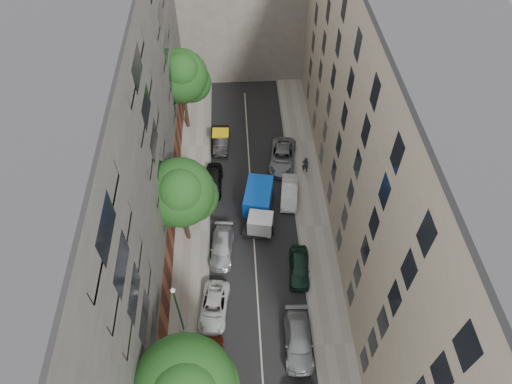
{
  "coord_description": "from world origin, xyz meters",
  "views": [
    {
      "loc": [
        -1.08,
        -24.03,
        33.59
      ],
      "look_at": [
        0.21,
        -0.69,
        6.0
      ],
      "focal_mm": 32.0,
      "sensor_mm": 36.0,
      "label": 1
    }
  ],
  "objects": [
    {
      "name": "car_right_1",
      "position": [
        2.8,
        -10.8,
        0.74
      ],
      "size": [
        2.26,
        5.15,
        1.47
      ],
      "primitive_type": "imported",
      "rotation": [
        0.0,
        0.0,
        -0.04
      ],
      "color": "slate",
      "rests_on": "ground"
    },
    {
      "name": "car_left_4",
      "position": [
        -3.6,
        5.4,
        0.73
      ],
      "size": [
        1.99,
        4.4,
        1.46
      ],
      "primitive_type": "imported",
      "rotation": [
        0.0,
        0.0,
        -0.06
      ],
      "color": "black",
      "rests_on": "ground"
    },
    {
      "name": "car_left_3",
      "position": [
        -2.8,
        -2.2,
        0.67
      ],
      "size": [
        2.33,
        4.77,
        1.33
      ],
      "primitive_type": "imported",
      "rotation": [
        0.0,
        0.0,
        -0.1
      ],
      "color": "silver",
      "rests_on": "ground"
    },
    {
      "name": "sidewalk_left",
      "position": [
        -5.5,
        0.0,
        0.07
      ],
      "size": [
        3.0,
        44.0,
        0.15
      ],
      "primitive_type": "cube",
      "color": "gray",
      "rests_on": "ground"
    },
    {
      "name": "car_left_2",
      "position": [
        -3.49,
        -7.75,
        0.64
      ],
      "size": [
        2.73,
        4.85,
        1.28
      ],
      "primitive_type": "imported",
      "rotation": [
        0.0,
        0.0,
        -0.14
      ],
      "color": "silver",
      "rests_on": "ground"
    },
    {
      "name": "tree_far",
      "position": [
        -6.3,
        14.05,
        6.47
      ],
      "size": [
        5.61,
        5.38,
        9.43
      ],
      "color": "#382619",
      "rests_on": "sidewalk_left"
    },
    {
      "name": "building_left",
      "position": [
        -11.0,
        0.0,
        10.0
      ],
      "size": [
        8.0,
        44.0,
        20.0
      ],
      "primitive_type": "cube",
      "color": "#4B4846",
      "rests_on": "ground"
    },
    {
      "name": "lamp_post",
      "position": [
        -5.8,
        -9.2,
        4.05
      ],
      "size": [
        0.36,
        0.36,
        6.32
      ],
      "color": "#195929",
      "rests_on": "sidewalk_left"
    },
    {
      "name": "car_right_3",
      "position": [
        3.6,
        3.6,
        0.71
      ],
      "size": [
        2.06,
        4.48,
        1.42
      ],
      "primitive_type": "imported",
      "rotation": [
        0.0,
        0.0,
        -0.13
      ],
      "color": "silver",
      "rests_on": "ground"
    },
    {
      "name": "tarp_truck",
      "position": [
        0.6,
        1.59,
        1.44
      ],
      "size": [
        3.26,
        6.04,
        2.62
      ],
      "rotation": [
        0.0,
        0.0,
        -0.2
      ],
      "color": "black",
      "rests_on": "ground"
    },
    {
      "name": "pedestrian",
      "position": [
        5.49,
        6.74,
        1.08
      ],
      "size": [
        0.78,
        0.62,
        1.85
      ],
      "primitive_type": "imported",
      "rotation": [
        0.0,
        0.0,
        2.85
      ],
      "color": "black",
      "rests_on": "sidewalk_right"
    },
    {
      "name": "car_left_5",
      "position": [
        -2.8,
        10.99,
        0.71
      ],
      "size": [
        1.71,
        4.4,
        1.43
      ],
      "primitive_type": "imported",
      "rotation": [
        0.0,
        0.0,
        -0.05
      ],
      "color": "black",
      "rests_on": "ground"
    },
    {
      "name": "car_right_4",
      "position": [
        3.37,
        8.28,
        0.75
      ],
      "size": [
        3.37,
        5.73,
        1.5
      ],
      "primitive_type": "imported",
      "rotation": [
        0.0,
        0.0,
        -0.17
      ],
      "color": "slate",
      "rests_on": "ground"
    },
    {
      "name": "tree_mid",
      "position": [
        -5.67,
        -0.78,
        6.16
      ],
      "size": [
        5.77,
        5.56,
        9.11
      ],
      "color": "#382619",
      "rests_on": "sidewalk_left"
    },
    {
      "name": "car_right_2",
      "position": [
        3.6,
        -4.6,
        0.7
      ],
      "size": [
        2.04,
        4.26,
        1.4
      ],
      "primitive_type": "imported",
      "rotation": [
        0.0,
        0.0,
        -0.09
      ],
      "color": "black",
      "rests_on": "ground"
    },
    {
      "name": "road_surface",
      "position": [
        0.0,
        0.0,
        0.01
      ],
      "size": [
        8.0,
        44.0,
        0.02
      ],
      "primitive_type": "cube",
      "color": "black",
      "rests_on": "ground"
    },
    {
      "name": "car_left_1",
      "position": [
        -3.6,
        -12.55,
        0.75
      ],
      "size": [
        1.69,
        4.59,
        1.5
      ],
      "primitive_type": "imported",
      "rotation": [
        0.0,
        0.0,
        -0.02
      ],
      "color": "#48170E",
      "rests_on": "ground"
    },
    {
      "name": "building_right",
      "position": [
        11.0,
        0.0,
        10.0
      ],
      "size": [
        8.0,
        44.0,
        20.0
      ],
      "primitive_type": "cube",
      "color": "tan",
      "rests_on": "ground"
    },
    {
      "name": "sidewalk_right",
      "position": [
        5.5,
        0.0,
        0.07
      ],
      "size": [
        3.0,
        44.0,
        0.15
      ],
      "primitive_type": "cube",
      "color": "gray",
      "rests_on": "ground"
    },
    {
      "name": "ground",
      "position": [
        0.0,
        0.0,
        0.0
      ],
      "size": [
        120.0,
        120.0,
        0.0
      ],
      "primitive_type": "plane",
      "color": "#4C4C49",
      "rests_on": "ground"
    }
  ]
}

